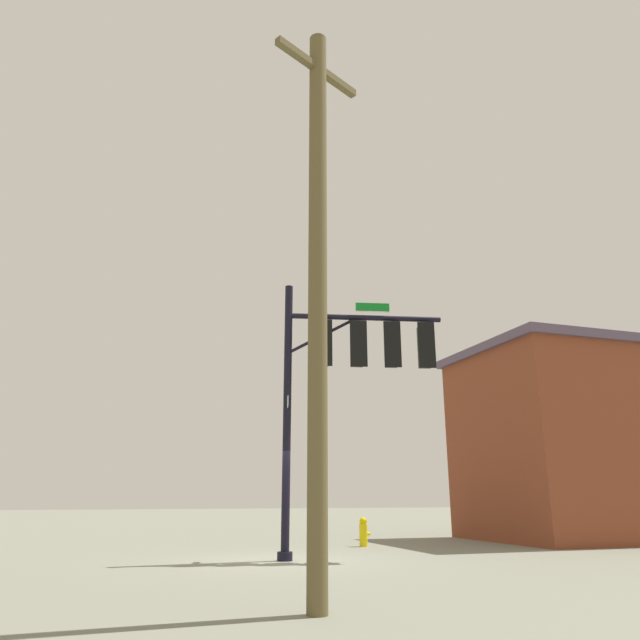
# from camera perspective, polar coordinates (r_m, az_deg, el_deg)

# --- Properties ---
(ground_plane) EXTENTS (120.00, 120.00, 0.00)m
(ground_plane) POSITION_cam_1_polar(r_m,az_deg,el_deg) (14.82, -3.43, -22.20)
(ground_plane) COLOR gray
(signal_pole_assembly) EXTENTS (4.15, 1.51, 6.77)m
(signal_pole_assembly) POSITION_cam_1_polar(r_m,az_deg,el_deg) (15.29, 3.10, -4.13)
(signal_pole_assembly) COLOR black
(signal_pole_assembly) RESTS_ON ground_plane
(utility_pole) EXTENTS (1.65, 0.95, 8.85)m
(utility_pole) POSITION_cam_1_polar(r_m,az_deg,el_deg) (8.76, -0.23, 4.20)
(utility_pole) COLOR brown
(utility_pole) RESTS_ON ground_plane
(fire_hydrant) EXTENTS (0.33, 0.24, 0.83)m
(fire_hydrant) POSITION_cam_1_polar(r_m,az_deg,el_deg) (18.86, 4.22, -19.74)
(fire_hydrant) COLOR yellow
(fire_hydrant) RESTS_ON ground_plane
(brick_building) EXTENTS (9.90, 5.97, 6.61)m
(brick_building) POSITION_cam_1_polar(r_m,az_deg,el_deg) (24.17, 25.66, -10.60)
(brick_building) COLOR brown
(brick_building) RESTS_ON ground_plane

